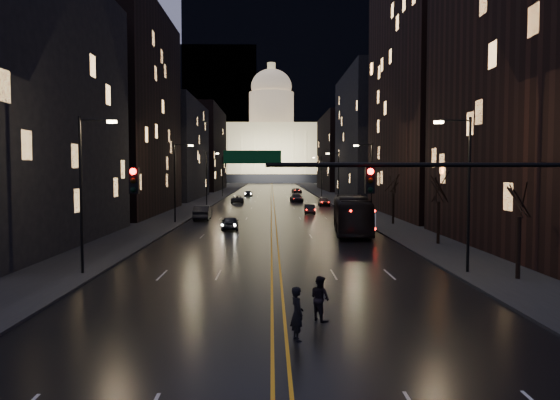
{
  "coord_description": "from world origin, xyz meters",
  "views": [
    {
      "loc": [
        -0.29,
        -20.85,
        6.01
      ],
      "look_at": [
        0.24,
        10.81,
        4.25
      ],
      "focal_mm": 35.0,
      "sensor_mm": 36.0,
      "label": 1
    }
  ],
  "objects_px": {
    "oncoming_car_a": "(230,223)",
    "pedestrian_b": "(320,298)",
    "oncoming_car_b": "(202,213)",
    "receding_car_a": "(310,209)",
    "traffic_signal": "(432,193)",
    "pedestrian_a": "(297,314)",
    "bus": "(352,215)"
  },
  "relations": [
    {
      "from": "bus",
      "to": "receding_car_a",
      "type": "xyz_separation_m",
      "value": [
        -2.35,
        22.79,
        -1.11
      ]
    },
    {
      "from": "oncoming_car_b",
      "to": "pedestrian_b",
      "type": "height_order",
      "value": "pedestrian_b"
    },
    {
      "from": "pedestrian_a",
      "to": "oncoming_car_b",
      "type": "bearing_deg",
      "value": -5.39
    },
    {
      "from": "bus",
      "to": "oncoming_car_b",
      "type": "bearing_deg",
      "value": 142.86
    },
    {
      "from": "oncoming_car_a",
      "to": "traffic_signal",
      "type": "bearing_deg",
      "value": 103.38
    },
    {
      "from": "bus",
      "to": "pedestrian_b",
      "type": "relative_size",
      "value": 7.06
    },
    {
      "from": "oncoming_car_a",
      "to": "pedestrian_b",
      "type": "xyz_separation_m",
      "value": [
        6.04,
        -32.94,
        0.18
      ]
    },
    {
      "from": "bus",
      "to": "receding_car_a",
      "type": "distance_m",
      "value": 22.94
    },
    {
      "from": "receding_car_a",
      "to": "pedestrian_b",
      "type": "xyz_separation_m",
      "value": [
        -3.3,
        -52.3,
        0.24
      ]
    },
    {
      "from": "bus",
      "to": "oncoming_car_a",
      "type": "distance_m",
      "value": 12.24
    },
    {
      "from": "traffic_signal",
      "to": "receding_car_a",
      "type": "bearing_deg",
      "value": 91.02
    },
    {
      "from": "bus",
      "to": "pedestrian_b",
      "type": "bearing_deg",
      "value": -95.98
    },
    {
      "from": "traffic_signal",
      "to": "pedestrian_b",
      "type": "relative_size",
      "value": 9.57
    },
    {
      "from": "oncoming_car_b",
      "to": "receding_car_a",
      "type": "height_order",
      "value": "oncoming_car_b"
    },
    {
      "from": "oncoming_car_a",
      "to": "pedestrian_b",
      "type": "bearing_deg",
      "value": 96.7
    },
    {
      "from": "oncoming_car_a",
      "to": "oncoming_car_b",
      "type": "bearing_deg",
      "value": -72.83
    },
    {
      "from": "bus",
      "to": "pedestrian_a",
      "type": "relative_size",
      "value": 6.61
    },
    {
      "from": "traffic_signal",
      "to": "oncoming_car_a",
      "type": "height_order",
      "value": "traffic_signal"
    },
    {
      "from": "oncoming_car_b",
      "to": "receding_car_a",
      "type": "distance_m",
      "value": 15.95
    },
    {
      "from": "bus",
      "to": "pedestrian_a",
      "type": "xyz_separation_m",
      "value": [
        -6.69,
        -32.06,
        -0.81
      ]
    },
    {
      "from": "traffic_signal",
      "to": "pedestrian_a",
      "type": "distance_m",
      "value": 7.0
    },
    {
      "from": "oncoming_car_b",
      "to": "oncoming_car_a",
      "type": "bearing_deg",
      "value": 109.04
    },
    {
      "from": "traffic_signal",
      "to": "pedestrian_a",
      "type": "relative_size",
      "value": 8.97
    },
    {
      "from": "oncoming_car_a",
      "to": "oncoming_car_b",
      "type": "xyz_separation_m",
      "value": [
        -4.12,
        10.81,
        0.14
      ]
    },
    {
      "from": "bus",
      "to": "receding_car_a",
      "type": "relative_size",
      "value": 3.15
    },
    {
      "from": "traffic_signal",
      "to": "receding_car_a",
      "type": "distance_m",
      "value": 53.05
    },
    {
      "from": "bus",
      "to": "oncoming_car_b",
      "type": "xyz_separation_m",
      "value": [
        -15.82,
        14.25,
        -0.92
      ]
    },
    {
      "from": "receding_car_a",
      "to": "pedestrian_a",
      "type": "distance_m",
      "value": 55.03
    },
    {
      "from": "oncoming_car_a",
      "to": "oncoming_car_b",
      "type": "distance_m",
      "value": 11.57
    },
    {
      "from": "receding_car_a",
      "to": "pedestrian_a",
      "type": "relative_size",
      "value": 2.1
    },
    {
      "from": "receding_car_a",
      "to": "bus",
      "type": "bearing_deg",
      "value": -82.85
    },
    {
      "from": "pedestrian_a",
      "to": "pedestrian_b",
      "type": "height_order",
      "value": "pedestrian_a"
    }
  ]
}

